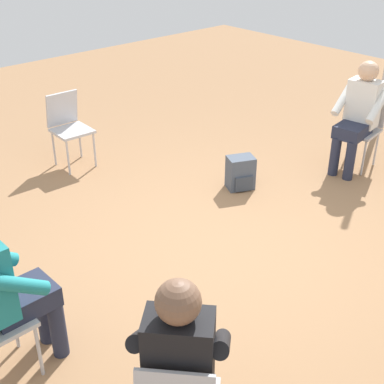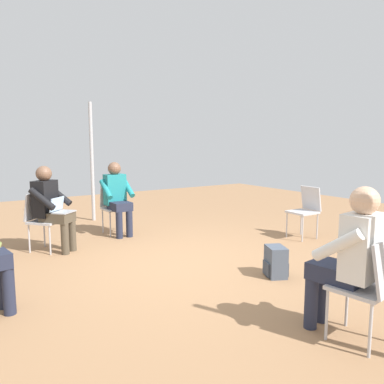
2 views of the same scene
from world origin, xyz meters
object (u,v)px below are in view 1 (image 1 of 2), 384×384
(person_with_laptop, at_px, (182,356))
(person_in_white, at_px, (359,112))
(chair_north, at_px, (68,124))
(person_in_teal, at_px, (3,283))
(chair_east, at_px, (362,124))
(backpack_near_laptop_user, at_px, (240,174))

(person_with_laptop, relative_size, person_in_white, 1.00)
(chair_north, xyz_separation_m, person_in_teal, (-1.90, -2.51, 0.20))
(chair_east, relative_size, chair_north, 1.00)
(person_with_laptop, distance_m, person_in_white, 4.06)
(chair_north, relative_size, person_in_teal, 0.69)
(chair_east, distance_m, chair_north, 3.36)
(person_with_laptop, xyz_separation_m, person_in_teal, (-0.43, 1.17, 0.00))
(chair_north, height_order, backpack_near_laptop_user, chair_north)
(chair_east, relative_size, person_in_teal, 0.69)
(chair_north, distance_m, backpack_near_laptop_user, 2.05)
(chair_east, distance_m, person_with_laptop, 4.22)
(chair_north, bearing_deg, person_in_teal, 54.91)
(chair_north, height_order, person_in_teal, person_in_teal)
(chair_east, bearing_deg, person_in_teal, 84.94)
(person_in_teal, distance_m, person_in_white, 4.24)
(person_with_laptop, distance_m, backpack_near_laptop_user, 3.22)
(chair_east, bearing_deg, chair_north, 39.47)
(person_with_laptop, height_order, backpack_near_laptop_user, person_with_laptop)
(chair_north, relative_size, person_in_white, 0.69)
(chair_north, bearing_deg, chair_east, 140.00)
(backpack_near_laptop_user, bearing_deg, chair_east, -19.22)
(person_in_teal, xyz_separation_m, person_in_white, (4.23, 0.24, 0.00))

